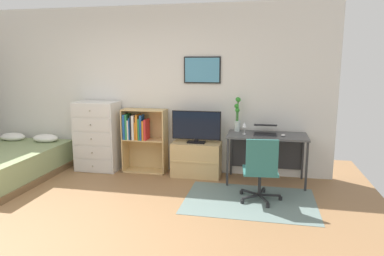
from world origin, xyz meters
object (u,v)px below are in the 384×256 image
(bookshelf, at_px, (141,134))
(office_chair, at_px, (261,168))
(desk, at_px, (267,142))
(laptop, at_px, (265,130))
(computer_mouse, at_px, (283,135))
(tv_stand, at_px, (196,159))
(television, at_px, (196,127))
(bed, at_px, (3,164))
(dresser, at_px, (98,136))
(bamboo_vase, at_px, (237,115))
(wine_glass, at_px, (244,125))

(bookshelf, bearing_deg, office_chair, -26.04)
(bookshelf, bearing_deg, desk, -1.94)
(laptop, xyz_separation_m, computer_mouse, (0.26, -0.13, -0.04))
(bookshelf, height_order, desk, bookshelf)
(tv_stand, relative_size, television, 0.99)
(bookshelf, distance_m, desk, 2.04)
(computer_mouse, bearing_deg, bed, -172.25)
(dresser, relative_size, computer_mouse, 11.15)
(office_chair, bearing_deg, laptop, 81.49)
(bookshelf, relative_size, laptop, 2.80)
(bamboo_vase, bearing_deg, bookshelf, -178.75)
(bed, height_order, wine_glass, wine_glass)
(office_chair, distance_m, computer_mouse, 0.85)
(computer_mouse, bearing_deg, wine_glass, 176.08)
(dresser, xyz_separation_m, office_chair, (2.71, -0.90, -0.12))
(dresser, bearing_deg, desk, -0.11)
(bookshelf, xyz_separation_m, wine_glass, (1.70, -0.18, 0.25))
(desk, bearing_deg, computer_mouse, -33.56)
(television, xyz_separation_m, computer_mouse, (1.32, -0.15, -0.04))
(laptop, bearing_deg, dresser, 178.41)
(dresser, bearing_deg, bamboo_vase, 2.42)
(television, bearing_deg, office_chair, -41.12)
(dresser, height_order, tv_stand, dresser)
(office_chair, bearing_deg, bamboo_vase, 105.64)
(tv_stand, xyz_separation_m, television, (-0.00, -0.02, 0.53))
(office_chair, bearing_deg, dresser, 156.02)
(bookshelf, bearing_deg, television, -4.28)
(bamboo_vase, bearing_deg, office_chair, -68.68)
(bamboo_vase, bearing_deg, dresser, -177.58)
(office_chair, xyz_separation_m, computer_mouse, (0.30, 0.74, 0.30))
(desk, xyz_separation_m, office_chair, (-0.07, -0.89, -0.15))
(dresser, distance_m, bamboo_vase, 2.36)
(bed, bearing_deg, tv_stand, 13.10)
(bed, relative_size, dresser, 1.67)
(bookshelf, distance_m, computer_mouse, 2.28)
(bed, xyz_separation_m, laptop, (4.00, 0.71, 0.57))
(dresser, relative_size, office_chair, 1.35)
(laptop, bearing_deg, bookshelf, 176.36)
(computer_mouse, height_order, wine_glass, wine_glass)
(desk, bearing_deg, bookshelf, 178.06)
(bed, bearing_deg, computer_mouse, 6.52)
(tv_stand, distance_m, bamboo_vase, 0.96)
(office_chair, relative_size, laptop, 2.30)
(dresser, height_order, desk, dresser)
(bookshelf, xyz_separation_m, laptop, (2.01, -0.09, 0.17))
(bed, bearing_deg, bookshelf, 20.60)
(tv_stand, xyz_separation_m, laptop, (1.06, -0.05, 0.53))
(wine_glass, bearing_deg, dresser, 177.24)
(tv_stand, height_order, laptop, laptop)
(tv_stand, relative_size, bamboo_vase, 1.45)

